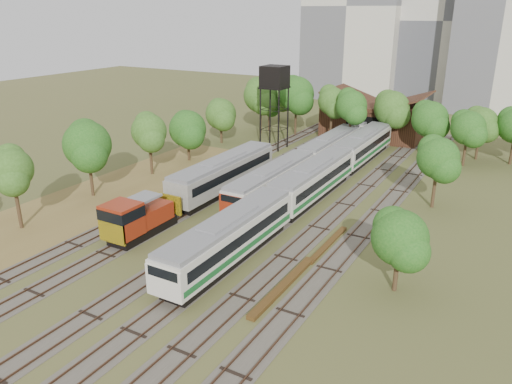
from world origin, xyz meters
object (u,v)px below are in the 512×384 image
Objects in this scene: railcar_green_set at (313,181)px; water_tower at (275,79)px; railcar_red_set at (304,163)px; shunter_locomotive at (135,219)px.

water_tower is at bearing 129.32° from railcar_green_set.
railcar_green_set reaches higher than railcar_red_set.
railcar_green_set is at bearing -50.68° from water_tower.
water_tower reaches higher than railcar_red_set.
railcar_green_set is 4.17× the size of water_tower.
railcar_red_set is at bearing 121.89° from railcar_green_set.
water_tower reaches higher than shunter_locomotive.
railcar_green_set is (4.00, -6.43, 0.18)m from railcar_red_set.
railcar_green_set is 6.42× the size of shunter_locomotive.
railcar_red_set is at bearing 76.20° from shunter_locomotive.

